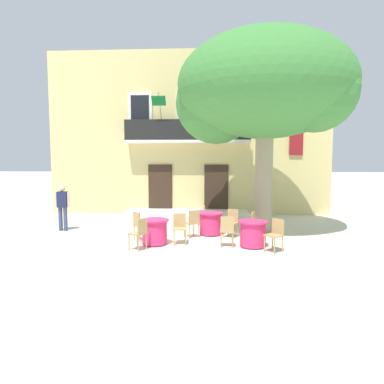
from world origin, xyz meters
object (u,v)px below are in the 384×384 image
at_px(cafe_chair_near_tree_0, 192,222).
at_px(cafe_chair_near_tree_2, 207,216).
at_px(cafe_table_middle, 155,232).
at_px(cafe_chair_front_1, 256,224).
at_px(cafe_chair_near_tree_1, 232,221).
at_px(cafe_table_front, 253,234).
at_px(cafe_chair_front_0, 275,233).
at_px(plane_tree, 263,90).
at_px(cafe_chair_front_2, 227,229).
at_px(cafe_table_near_tree, 211,223).
at_px(cafe_chair_middle_1, 139,224).
at_px(cafe_chair_middle_0, 180,226).
at_px(cafe_chair_middle_2, 140,232).
at_px(pedestrian_near_entrance, 63,205).

xyz_separation_m(cafe_chair_near_tree_0, cafe_chair_near_tree_2, (0.45, 1.21, 0.00)).
distance_m(cafe_table_middle, cafe_chair_front_1, 3.14).
xyz_separation_m(cafe_chair_near_tree_1, cafe_table_front, (0.55, -1.26, -0.14)).
distance_m(cafe_table_front, cafe_chair_front_0, 0.77).
height_order(plane_tree, cafe_chair_near_tree_0, plane_tree).
bearing_deg(cafe_chair_front_2, cafe_table_near_tree, 106.39).
relative_size(cafe_chair_middle_1, cafe_chair_front_2, 1.00).
relative_size(cafe_chair_near_tree_2, cafe_table_front, 1.05).
xyz_separation_m(cafe_chair_near_tree_0, cafe_chair_middle_0, (-0.34, -0.82, 0.00)).
height_order(cafe_chair_near_tree_2, cafe_table_middle, cafe_chair_near_tree_2).
bearing_deg(cafe_chair_near_tree_2, cafe_chair_middle_2, -122.36).
distance_m(plane_tree, pedestrian_near_entrance, 8.04).
distance_m(plane_tree, cafe_chair_front_1, 4.59).
xyz_separation_m(cafe_chair_front_1, pedestrian_near_entrance, (-6.68, 1.20, 0.39)).
relative_size(cafe_chair_front_0, pedestrian_near_entrance, 0.56).
xyz_separation_m(cafe_table_near_tree, cafe_chair_near_tree_2, (-0.14, 0.74, 0.14)).
distance_m(cafe_chair_near_tree_2, cafe_chair_front_1, 2.22).
bearing_deg(cafe_table_near_tree, cafe_chair_front_2, -73.61).
bearing_deg(cafe_table_middle, plane_tree, 30.52).
bearing_deg(cafe_chair_front_2, cafe_chair_near_tree_1, 81.38).
xyz_separation_m(plane_tree, cafe_table_front, (-0.49, -2.12, -4.50)).
xyz_separation_m(cafe_chair_middle_0, cafe_table_front, (2.16, -0.28, -0.14)).
bearing_deg(cafe_table_front, cafe_chair_front_1, 76.12).
height_order(cafe_chair_near_tree_0, cafe_chair_middle_2, same).
bearing_deg(cafe_chair_front_0, cafe_chair_near_tree_1, 121.96).
relative_size(cafe_chair_near_tree_1, cafe_chair_near_tree_2, 1.00).
xyz_separation_m(cafe_chair_near_tree_0, cafe_chair_middle_2, (-1.38, -1.67, 0.00)).
relative_size(cafe_table_front, cafe_chair_front_1, 0.95).
bearing_deg(cafe_chair_middle_2, cafe_chair_front_0, 0.87).
distance_m(cafe_chair_near_tree_2, cafe_table_middle, 2.68).
height_order(cafe_chair_near_tree_1, cafe_table_middle, cafe_chair_near_tree_1).
bearing_deg(cafe_chair_front_0, plane_tree, 91.36).
xyz_separation_m(cafe_chair_near_tree_1, cafe_chair_front_2, (-0.20, -1.32, 0.00)).
distance_m(cafe_chair_middle_2, cafe_chair_front_0, 3.76).
distance_m(cafe_chair_middle_1, cafe_chair_front_2, 2.79).
xyz_separation_m(plane_tree, cafe_chair_front_1, (-0.31, -1.39, -4.36)).
height_order(cafe_chair_near_tree_1, cafe_chair_middle_2, same).
bearing_deg(cafe_chair_middle_2, cafe_table_middle, 66.02).
bearing_deg(cafe_table_front, cafe_chair_front_0, -42.66).
relative_size(cafe_chair_middle_0, cafe_chair_front_1, 1.00).
height_order(cafe_chair_middle_2, cafe_table_front, cafe_chair_middle_2).
bearing_deg(plane_tree, cafe_chair_near_tree_2, 173.92).
relative_size(cafe_table_near_tree, cafe_chair_front_1, 0.95).
xyz_separation_m(cafe_chair_near_tree_1, cafe_chair_middle_2, (-2.65, -1.83, 0.00)).
distance_m(cafe_chair_middle_0, cafe_chair_middle_2, 1.35).
xyz_separation_m(cafe_table_near_tree, cafe_table_middle, (-1.66, -1.46, 0.00)).
height_order(cafe_chair_near_tree_0, cafe_table_middle, cafe_chair_near_tree_0).
relative_size(cafe_table_near_tree, cafe_chair_middle_2, 0.95).
distance_m(cafe_table_middle, cafe_table_front, 2.90).
xyz_separation_m(cafe_chair_near_tree_1, cafe_chair_front_0, (1.10, -1.77, 0.00)).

